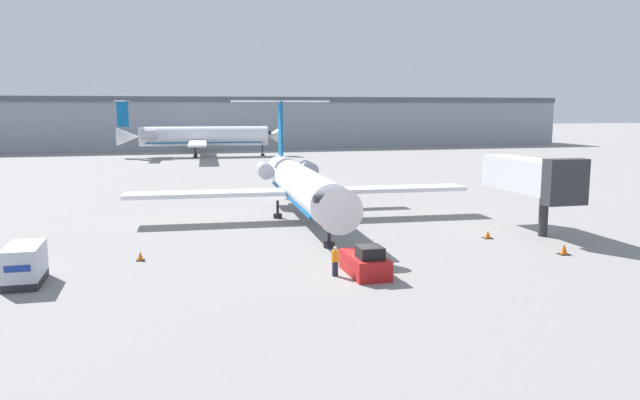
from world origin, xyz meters
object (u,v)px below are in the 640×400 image
at_px(worker_near_tug, 335,260).
at_px(traffic_cone_right, 488,235).
at_px(jet_bridge, 532,177).
at_px(airplane_main, 301,183).
at_px(airplane_parked_far_left, 200,136).
at_px(traffic_cone_left, 140,256).
at_px(luggage_cart, 25,265).
at_px(pushback_tug, 365,263).
at_px(traffic_cone_mid, 564,249).

xyz_separation_m(worker_near_tug, traffic_cone_right, (14.17, 7.44, -0.65)).
distance_m(traffic_cone_right, jet_bridge, 6.37).
bearing_deg(worker_near_tug, jet_bridge, 25.73).
bearing_deg(jet_bridge, worker_near_tug, -154.27).
relative_size(airplane_main, airplane_parked_far_left, 0.80).
bearing_deg(traffic_cone_right, traffic_cone_left, -178.37).
relative_size(airplane_parked_far_left, jet_bridge, 3.66).
bearing_deg(worker_near_tug, airplane_main, 83.44).
bearing_deg(worker_near_tug, airplane_parked_far_left, 91.34).
bearing_deg(jet_bridge, luggage_cart, -170.07).
xyz_separation_m(airplane_main, luggage_cart, (-19.63, -16.41, -2.08)).
bearing_deg(airplane_main, luggage_cart, -140.11).
xyz_separation_m(pushback_tug, traffic_cone_mid, (14.72, 1.58, -0.36)).
bearing_deg(luggage_cart, pushback_tug, -8.45).
bearing_deg(pushback_tug, traffic_cone_left, 152.32).
xyz_separation_m(luggage_cart, airplane_parked_far_left, (15.26, 90.29, 2.99)).
relative_size(traffic_cone_left, traffic_cone_mid, 0.84).
xyz_separation_m(airplane_main, worker_near_tug, (-2.20, -19.10, -2.26)).
relative_size(pushback_tug, traffic_cone_right, 6.24).
bearing_deg(traffic_cone_right, traffic_cone_mid, -68.57).
xyz_separation_m(worker_near_tug, jet_bridge, (18.74, 9.03, 3.50)).
xyz_separation_m(traffic_cone_left, traffic_cone_right, (25.47, 0.72, -0.01)).
height_order(traffic_cone_right, airplane_parked_far_left, airplane_parked_far_left).
xyz_separation_m(pushback_tug, traffic_cone_left, (-13.12, 6.88, -0.42)).
xyz_separation_m(traffic_cone_left, traffic_cone_mid, (27.83, -5.30, 0.06)).
bearing_deg(airplane_main, pushback_tug, -91.13).
relative_size(luggage_cart, jet_bridge, 0.36).
distance_m(traffic_cone_left, jet_bridge, 30.41).
bearing_deg(jet_bridge, pushback_tug, -151.49).
bearing_deg(traffic_cone_right, airplane_main, 135.74).
distance_m(traffic_cone_left, traffic_cone_right, 25.48).
distance_m(airplane_main, jet_bridge, 19.40).
height_order(airplane_main, luggage_cart, airplane_main).
bearing_deg(airplane_parked_far_left, airplane_main, -86.61).
bearing_deg(worker_near_tug, traffic_cone_left, 149.27).
bearing_deg(airplane_parked_far_left, traffic_cone_mid, -78.45).
bearing_deg(luggage_cart, worker_near_tug, -8.79).
distance_m(luggage_cart, traffic_cone_mid, 34.00).
bearing_deg(pushback_tug, airplane_main, 88.87).
bearing_deg(pushback_tug, jet_bridge, 28.51).
xyz_separation_m(traffic_cone_mid, airplane_parked_far_left, (-18.71, 91.57, 3.75)).
distance_m(airplane_main, worker_near_tug, 19.36).
distance_m(airplane_main, airplane_parked_far_left, 74.02).
bearing_deg(traffic_cone_left, airplane_parked_far_left, 83.96).
distance_m(luggage_cart, traffic_cone_left, 7.38).
relative_size(traffic_cone_left, airplane_parked_far_left, 0.02).
xyz_separation_m(traffic_cone_right, jet_bridge, (4.57, 1.59, 4.15)).
relative_size(pushback_tug, jet_bridge, 0.40).
distance_m(traffic_cone_mid, jet_bridge, 8.91).
relative_size(traffic_cone_right, traffic_cone_mid, 0.89).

